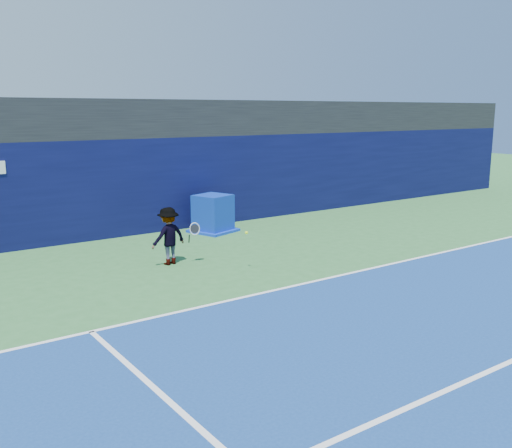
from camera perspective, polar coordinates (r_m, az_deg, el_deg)
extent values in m
plane|color=#306B34|center=(11.08, 15.33, -9.51)|extent=(80.00, 80.00, 0.00)
cube|color=white|center=(13.05, 5.09, -5.90)|extent=(24.00, 0.10, 0.01)
cube|color=black|center=(19.71, -11.21, 10.34)|extent=(36.00, 3.00, 1.20)
cube|color=#090B36|center=(18.95, -9.72, 4.00)|extent=(36.00, 1.00, 3.00)
cube|color=#0B2A9E|center=(18.38, -4.33, 1.07)|extent=(1.26, 1.26, 1.20)
cube|color=#0D2EB9|center=(18.48, -4.30, -0.65)|extent=(1.58, 1.58, 0.08)
imported|color=silver|center=(14.59, -8.74, -1.19)|extent=(1.02, 0.67, 1.47)
cylinder|color=black|center=(14.59, -6.71, -1.47)|extent=(0.07, 0.13, 0.23)
torus|color=silver|center=(14.56, -6.15, -0.48)|extent=(0.27, 0.15, 0.26)
cylinder|color=black|center=(14.56, -6.15, -0.48)|extent=(0.23, 0.12, 0.22)
sphere|color=#DFF71B|center=(13.89, -0.96, -0.87)|extent=(0.07, 0.07, 0.07)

